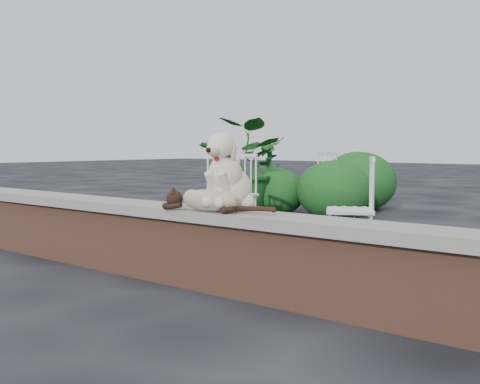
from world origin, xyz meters
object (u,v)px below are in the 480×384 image
Objects in this scene: chair_d at (350,209)px; chair_b at (234,193)px; dog at (231,171)px; chair_e at (336,185)px; potted_plant_b at (268,175)px; potted_plant_a at (246,168)px; chair_a at (219,194)px; cat at (208,199)px.

chair_d and chair_b have the same top height.
dog reaches higher than chair_e.
chair_b is 2.30m from potted_plant_b.
chair_b is 0.66× the size of potted_plant_a.
dog reaches higher than chair_a.
chair_d is at bearing -35.21° from potted_plant_a.
potted_plant_a is at bearing 121.25° from dog.
chair_a is 1.00× the size of chair_e.
cat is 2.80m from chair_a.
chair_b is at bearing -139.61° from chair_d.
chair_d is at bearing -132.87° from chair_e.
potted_plant_b is (-1.02, 2.30, 0.11)m from chair_a.
potted_plant_a is at bearing 127.86° from chair_b.
potted_plant_b is at bearing 115.88° from cat.
cat is at bearing -54.08° from potted_plant_a.
cat is at bearing -80.27° from chair_a.
chair_d and chair_e have the same top height.
chair_d and chair_a have the same top height.
potted_plant_a is 1.23× the size of potted_plant_b.
potted_plant_a reaches higher than dog.
chair_b is at bearing -63.20° from potted_plant_b.
dog is 0.55× the size of cat.
potted_plant_b is at bearing -163.02° from chair_d.
potted_plant_a is 0.71m from potted_plant_b.
cat is 2.99m from chair_b.
cat is (-0.08, -0.15, -0.19)m from dog.
dog is 0.49× the size of potted_plant_b.
chair_b and chair_a have the same top height.
cat is 1.10× the size of chair_d.
chair_b reaches higher than cat.
chair_a is at bearing -60.41° from potted_plant_a.
chair_e is 1.34m from potted_plant_a.
chair_a is at bearing -132.64° from chair_d.
potted_plant_a is at bearing 133.17° from chair_e.
chair_e is (0.23, 2.25, 0.00)m from chair_a.
dog is at bearing -55.90° from potted_plant_b.
chair_d is at bearing 78.14° from cat.
potted_plant_a reaches higher than chair_d.
chair_e is (-1.73, 2.67, 0.00)m from chair_d.
chair_b is 2.01m from chair_e.
chair_d reaches higher than cat.
potted_plant_a is (-2.72, 3.76, 0.05)m from cat.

